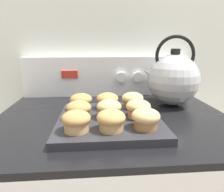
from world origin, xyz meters
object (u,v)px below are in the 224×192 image
object	(u,v)px
muffin_r0_c1	(111,120)
muffin_r2_c0	(81,101)
muffin_r1_c1	(109,109)
tea_kettle	(173,79)
muffin_r2_c2	(133,100)
muffin_r2_c1	(107,100)
muffin_r0_c2	(146,118)
muffin_r1_c2	(138,108)
muffin_r0_c0	(76,121)
muffin_r1_c0	(79,110)
muffin_pan	(109,121)

from	to	relation	value
muffin_r0_c1	muffin_r2_c0	xyz separation A→B (m)	(-0.09, 0.17, 0.00)
muffin_r1_c1	muffin_r0_c1	bearing A→B (deg)	-90.64
tea_kettle	muffin_r2_c2	bearing A→B (deg)	-151.51
muffin_r2_c1	muffin_r0_c2	bearing A→B (deg)	-62.72
muffin_r0_c2	muffin_r1_c2	world-z (taller)	same
muffin_r2_c0	muffin_r2_c1	distance (m)	0.09
muffin_r2_c1	tea_kettle	world-z (taller)	tea_kettle
muffin_r0_c2	muffin_r1_c1	world-z (taller)	same
muffin_r2_c2	muffin_r2_c0	bearing A→B (deg)	-179.07
muffin_r0_c2	muffin_r0_c0	bearing A→B (deg)	-178.83
muffin_r0_c1	muffin_r0_c0	bearing A→B (deg)	179.39
muffin_r1_c0	tea_kettle	distance (m)	0.40
muffin_r0_c1	muffin_r0_c2	size ratio (longest dim) A/B	1.00
muffin_r0_c0	muffin_r1_c0	xyz separation A→B (m)	(-0.00, 0.09, 0.00)
muffin_r0_c1	muffin_r1_c2	bearing A→B (deg)	44.39
muffin_r1_c1	muffin_r2_c2	bearing A→B (deg)	45.38
muffin_r1_c2	muffin_pan	bearing A→B (deg)	178.35
muffin_r1_c1	tea_kettle	distance (m)	0.32
muffin_r0_c2	muffin_r2_c1	world-z (taller)	same
muffin_r0_c2	muffin_r1_c2	distance (m)	0.08
muffin_r1_c2	muffin_r2_c2	bearing A→B (deg)	90.44
muffin_r2_c0	tea_kettle	size ratio (longest dim) A/B	0.28
muffin_r1_c2	muffin_r2_c1	distance (m)	0.13
muffin_r0_c0	muffin_r2_c1	distance (m)	0.20
muffin_r0_c1	muffin_r2_c1	distance (m)	0.18
muffin_r2_c0	muffin_r2_c2	distance (m)	0.17
muffin_r0_c2	muffin_r1_c2	bearing A→B (deg)	91.56
muffin_r0_c1	muffin_r1_c2	distance (m)	0.12
muffin_r0_c0	muffin_r2_c0	xyz separation A→B (m)	(0.00, 0.17, 0.00)
muffin_r0_c1	tea_kettle	world-z (taller)	tea_kettle
muffin_pan	muffin_r1_c0	size ratio (longest dim) A/B	4.09
muffin_r0_c2	muffin_r2_c1	bearing A→B (deg)	117.28
muffin_r0_c0	muffin_r1_c1	size ratio (longest dim) A/B	1.00
muffin_r0_c2	muffin_r1_c2	xyz separation A→B (m)	(-0.00, 0.08, 0.00)
muffin_r1_c1	muffin_r0_c0	bearing A→B (deg)	-134.81
muffin_r1_c2	muffin_r0_c1	bearing A→B (deg)	-135.61
muffin_r0_c2	muffin_r1_c1	xyz separation A→B (m)	(-0.09, 0.09, 0.00)
muffin_r1_c0	tea_kettle	world-z (taller)	tea_kettle
muffin_pan	muffin_r1_c2	size ratio (longest dim) A/B	4.09
muffin_r0_c2	muffin_r2_c2	bearing A→B (deg)	90.97
muffin_r2_c1	muffin_r2_c2	world-z (taller)	same
muffin_r1_c1	muffin_r2_c1	size ratio (longest dim) A/B	1.00
muffin_r2_c0	muffin_r2_c1	xyz separation A→B (m)	(0.09, 0.00, 0.00)
muffin_r0_c0	muffin_r0_c2	distance (m)	0.18
muffin_r0_c1	tea_kettle	distance (m)	0.38
muffin_r1_c2	muffin_r2_c2	xyz separation A→B (m)	(-0.00, 0.09, 0.00)
muffin_r1_c0	muffin_r2_c0	xyz separation A→B (m)	(0.00, 0.09, 0.00)
muffin_pan	muffin_r2_c1	size ratio (longest dim) A/B	4.09
muffin_r2_c1	muffin_r0_c0	bearing A→B (deg)	-116.67
muffin_r1_c1	muffin_r2_c2	size ratio (longest dim) A/B	1.00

